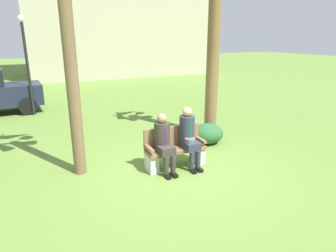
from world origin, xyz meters
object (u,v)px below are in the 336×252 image
Objects in this scene: park_bench at (175,150)px; seated_man_left at (164,140)px; shrub_near_bench at (208,133)px; seated_man_right at (189,135)px; street_lamp at (26,56)px.

park_bench is 1.07× the size of seated_man_left.
shrub_near_bench is (1.81, 1.09, -0.44)m from seated_man_left.
seated_man_right is at bearing 0.15° from seated_man_left.
seated_man_left reaches higher than shrub_near_bench.
seated_man_right is (0.29, -0.12, 0.35)m from park_bench.
shrub_near_bench is at bearing -51.68° from street_lamp.
seated_man_right is at bearing -22.74° from park_bench.
street_lamp reaches higher than park_bench.
seated_man_right is 0.38× the size of street_lamp.
park_bench is 7.13m from street_lamp.
shrub_near_bench is at bearing 32.91° from park_bench.
seated_man_left is at bearing -149.07° from shrub_near_bench.
seated_man_right is 7.27m from street_lamp.
shrub_near_bench is at bearing 30.93° from seated_man_left.
street_lamp is at bearing 115.23° from seated_man_right.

